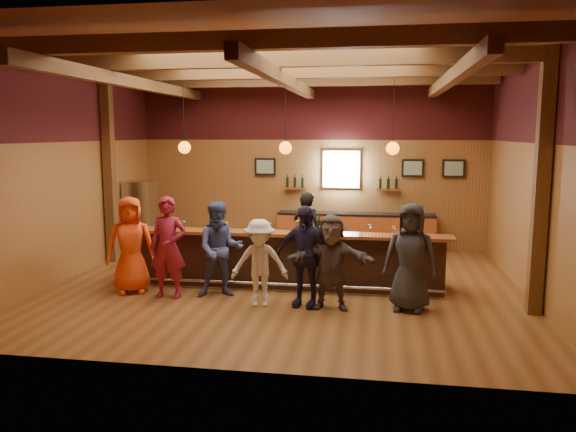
{
  "coord_description": "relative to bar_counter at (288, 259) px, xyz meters",
  "views": [
    {
      "loc": [
        1.76,
        -10.55,
        2.99
      ],
      "look_at": [
        0.0,
        0.3,
        1.35
      ],
      "focal_mm": 35.0,
      "sensor_mm": 36.0,
      "label": 1
    }
  ],
  "objects": [
    {
      "name": "room",
      "position": [
        -0.02,
        -0.09,
        2.69
      ],
      "size": [
        9.04,
        9.0,
        4.52
      ],
      "color": "brown",
      "rests_on": "ground"
    },
    {
      "name": "bar_counter",
      "position": [
        0.0,
        0.0,
        0.0
      ],
      "size": [
        6.3,
        1.07,
        1.11
      ],
      "color": "black",
      "rests_on": "ground"
    },
    {
      "name": "back_bar_cabinet",
      "position": [
        1.18,
        3.57,
        -0.05
      ],
      "size": [
        4.0,
        0.52,
        0.95
      ],
      "color": "brown",
      "rests_on": "ground"
    },
    {
      "name": "window",
      "position": [
        0.78,
        3.8,
        1.53
      ],
      "size": [
        0.95,
        0.09,
        0.95
      ],
      "color": "silver",
      "rests_on": "room"
    },
    {
      "name": "framed_pictures",
      "position": [
        1.65,
        3.79,
        1.58
      ],
      "size": [
        5.35,
        0.05,
        0.45
      ],
      "color": "black",
      "rests_on": "room"
    },
    {
      "name": "wine_shelves",
      "position": [
        0.78,
        3.73,
        1.1
      ],
      "size": [
        3.0,
        0.18,
        0.3
      ],
      "color": "brown",
      "rests_on": "room"
    },
    {
      "name": "pendant_lights",
      "position": [
        -0.02,
        -0.15,
        2.19
      ],
      "size": [
        4.24,
        0.24,
        1.37
      ],
      "color": "black",
      "rests_on": "room"
    },
    {
      "name": "stainless_fridge",
      "position": [
        -4.12,
        2.45,
        0.38
      ],
      "size": [
        0.7,
        0.7,
        1.8
      ],
      "primitive_type": "cube",
      "color": "silver",
      "rests_on": "ground"
    },
    {
      "name": "customer_orange",
      "position": [
        -2.82,
        -1.01,
        0.39
      ],
      "size": [
        1.04,
        0.87,
        1.82
      ],
      "primitive_type": "imported",
      "rotation": [
        0.0,
        0.0,
        0.39
      ],
      "color": "#F54A17",
      "rests_on": "ground"
    },
    {
      "name": "customer_redvest",
      "position": [
        -2.0,
        -1.22,
        0.41
      ],
      "size": [
        0.69,
        0.46,
        1.86
      ],
      "primitive_type": "imported",
      "rotation": [
        0.0,
        0.0,
        0.02
      ],
      "color": "maroon",
      "rests_on": "ground"
    },
    {
      "name": "customer_denim",
      "position": [
        -1.09,
        -1.0,
        0.36
      ],
      "size": [
        1.0,
        0.86,
        1.76
      ],
      "primitive_type": "imported",
      "rotation": [
        0.0,
        0.0,
        0.26
      ],
      "color": "#414D82",
      "rests_on": "ground"
    },
    {
      "name": "customer_white",
      "position": [
        -0.25,
        -1.45,
        0.24
      ],
      "size": [
        1.05,
        0.68,
        1.52
      ],
      "primitive_type": "imported",
      "rotation": [
        0.0,
        0.0,
        0.13
      ],
      "color": "silver",
      "rests_on": "ground"
    },
    {
      "name": "customer_navy",
      "position": [
        0.52,
        -1.35,
        0.36
      ],
      "size": [
        1.1,
        0.63,
        1.77
      ],
      "primitive_type": "imported",
      "rotation": [
        0.0,
        0.0,
        -0.2
      ],
      "color": "#221D3A",
      "rests_on": "ground"
    },
    {
      "name": "customer_brown",
      "position": [
        0.98,
        -1.41,
        0.29
      ],
      "size": [
        1.52,
        0.49,
        1.63
      ],
      "primitive_type": "imported",
      "rotation": [
        0.0,
        0.0,
        0.01
      ],
      "color": "#514440",
      "rests_on": "ground"
    },
    {
      "name": "customer_dark",
      "position": [
        2.3,
        -1.29,
        0.39
      ],
      "size": [
        0.99,
        0.75,
        1.83
      ],
      "primitive_type": "imported",
      "rotation": [
        0.0,
        0.0,
        -0.2
      ],
      "color": "#29292C",
      "rests_on": "ground"
    },
    {
      "name": "bartender",
      "position": [
        0.26,
        0.95,
        0.36
      ],
      "size": [
        0.75,
        0.61,
        1.76
      ],
      "primitive_type": "imported",
      "rotation": [
        0.0,
        0.0,
        2.8
      ],
      "color": "black",
      "rests_on": "ground"
    },
    {
      "name": "ice_bucket",
      "position": [
        0.31,
        -0.33,
        0.7
      ],
      "size": [
        0.21,
        0.21,
        0.23
      ],
      "primitive_type": "cylinder",
      "color": "brown",
      "rests_on": "bar_counter"
    },
    {
      "name": "bottle_a",
      "position": [
        0.64,
        -0.22,
        0.71
      ],
      "size": [
        0.07,
        0.07,
        0.32
      ],
      "color": "black",
      "rests_on": "bar_counter"
    },
    {
      "name": "bottle_b",
      "position": [
        0.8,
        -0.2,
        0.72
      ],
      "size": [
        0.07,
        0.07,
        0.33
      ],
      "color": "black",
      "rests_on": "bar_counter"
    },
    {
      "name": "glass_a",
      "position": [
        -2.39,
        -0.27,
        0.7
      ],
      "size": [
        0.07,
        0.07,
        0.16
      ],
      "color": "silver",
      "rests_on": "bar_counter"
    },
    {
      "name": "glass_b",
      "position": [
        -2.02,
        -0.32,
        0.72
      ],
      "size": [
        0.08,
        0.08,
        0.18
      ],
      "color": "silver",
      "rests_on": "bar_counter"
    },
    {
      "name": "glass_c",
      "position": [
        -1.3,
        -0.28,
        0.72
      ],
      "size": [
        0.08,
        0.08,
        0.18
      ],
      "color": "silver",
      "rests_on": "bar_counter"
    },
    {
      "name": "glass_d",
      "position": [
        -1.12,
        -0.39,
        0.72
      ],
      "size": [
        0.08,
        0.08,
        0.18
      ],
      "color": "silver",
      "rests_on": "bar_counter"
    },
    {
      "name": "glass_e",
      "position": [
        -0.28,
        -0.36,
        0.72
      ],
      "size": [
        0.08,
        0.08,
        0.18
      ],
      "color": "silver",
      "rests_on": "bar_counter"
    },
    {
      "name": "glass_f",
      "position": [
        0.94,
        -0.34,
        0.71
      ],
      "size": [
        0.07,
        0.07,
        0.16
      ],
      "color": "silver",
      "rests_on": "bar_counter"
    },
    {
      "name": "glass_g",
      "position": [
        1.6,
        -0.24,
        0.72
      ],
      "size": [
        0.08,
        0.08,
        0.19
      ],
      "color": "silver",
      "rests_on": "bar_counter"
    },
    {
      "name": "glass_h",
      "position": [
        2.04,
        -0.33,
        0.71
      ],
      "size": [
        0.08,
        0.08,
        0.18
      ],
      "color": "silver",
      "rests_on": "bar_counter"
    }
  ]
}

